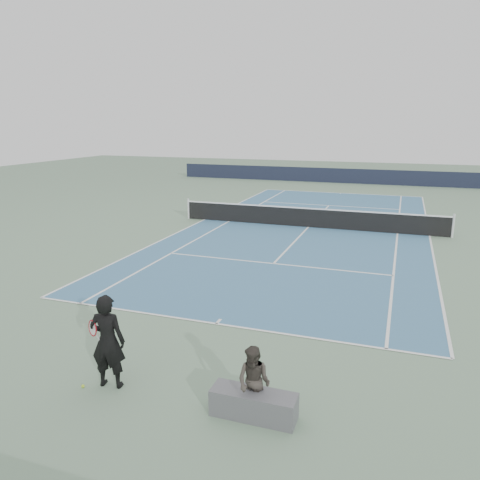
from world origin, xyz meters
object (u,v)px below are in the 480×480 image
(tennis_player, at_px, (108,341))
(tennis_net, at_px, (309,217))
(tennis_ball, at_px, (83,386))
(spectator_bench, at_px, (254,393))

(tennis_player, bearing_deg, tennis_net, 86.73)
(tennis_player, relative_size, tennis_ball, 29.57)
(spectator_bench, bearing_deg, tennis_player, 179.27)
(tennis_player, xyz_separation_m, tennis_ball, (-0.46, -0.25, -0.90))
(tennis_net, xyz_separation_m, tennis_player, (-0.87, -15.18, 0.43))
(tennis_player, xyz_separation_m, spectator_bench, (2.92, -0.04, -0.47))
(spectator_bench, bearing_deg, tennis_ball, -176.41)
(tennis_player, relative_size, spectator_bench, 1.20)
(tennis_ball, bearing_deg, spectator_bench, 3.59)
(tennis_net, distance_m, tennis_player, 15.21)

